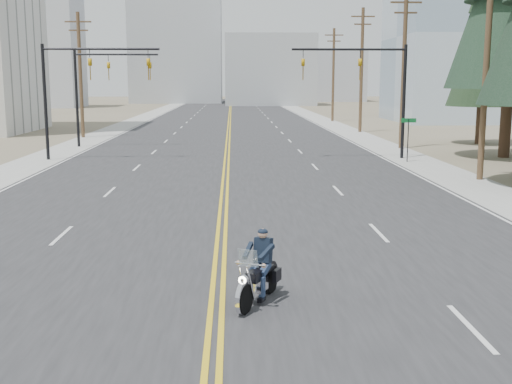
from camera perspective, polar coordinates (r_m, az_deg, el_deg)
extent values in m
cube|color=#303033|center=(77.87, -2.38, 6.29)|extent=(20.00, 200.00, 0.01)
cube|color=#A5A5A0|center=(78.77, -10.82, 6.16)|extent=(3.00, 200.00, 0.01)
cube|color=#A5A5A0|center=(78.66, 6.08, 6.27)|extent=(3.00, 200.00, 0.01)
cylinder|color=black|center=(41.33, -18.22, 7.55)|extent=(0.20, 0.20, 7.00)
cylinder|color=black|center=(40.54, -13.60, 12.26)|extent=(7.00, 0.14, 0.14)
imported|color=#BF8C0C|center=(40.65, -14.55, 11.29)|extent=(0.21, 0.26, 1.30)
imported|color=#BF8C0C|center=(40.06, -9.56, 11.49)|extent=(0.21, 0.26, 1.30)
cylinder|color=black|center=(41.14, 13.00, 7.78)|extent=(0.20, 0.20, 7.00)
cylinder|color=black|center=(40.40, 8.27, 12.43)|extent=(7.00, 0.14, 0.14)
imported|color=#BF8C0C|center=(40.51, 9.24, 11.48)|extent=(0.21, 0.26, 1.30)
imported|color=#BF8C0C|center=(39.98, 4.21, 11.60)|extent=(0.21, 0.26, 1.30)
cylinder|color=black|center=(49.07, -15.65, 7.96)|extent=(0.20, 0.20, 7.00)
cylinder|color=black|center=(48.49, -12.30, 11.86)|extent=(6.00, 0.14, 0.14)
imported|color=#BF8C0C|center=(48.57, -12.98, 11.06)|extent=(0.21, 0.26, 1.30)
imported|color=#BF8C0C|center=(48.11, -9.40, 11.19)|extent=(0.21, 0.26, 1.30)
cylinder|color=black|center=(39.29, 13.35, 4.46)|extent=(0.06, 0.06, 2.60)
cube|color=#0C5926|center=(39.20, 13.42, 6.21)|extent=(0.90, 0.03, 0.25)
cylinder|color=brown|center=(33.04, 19.82, 10.92)|extent=(0.30, 0.30, 11.50)
cylinder|color=brown|center=(47.31, 12.98, 10.44)|extent=(0.30, 0.30, 11.00)
cube|color=brown|center=(47.61, 13.20, 16.10)|extent=(2.20, 0.12, 0.12)
cube|color=brown|center=(47.54, 13.17, 15.26)|extent=(1.60, 0.12, 0.12)
cylinder|color=brown|center=(61.93, 9.36, 10.58)|extent=(0.30, 0.30, 11.50)
cube|color=brown|center=(62.20, 9.49, 15.14)|extent=(2.20, 0.12, 0.12)
cube|color=brown|center=(62.14, 9.47, 14.50)|extent=(1.60, 0.12, 0.12)
cylinder|color=brown|center=(78.67, 6.88, 10.26)|extent=(0.30, 0.30, 11.00)
cube|color=brown|center=(78.85, 6.95, 13.68)|extent=(2.20, 0.12, 0.12)
cube|color=brown|center=(78.80, 6.94, 13.17)|extent=(1.60, 0.12, 0.12)
cylinder|color=brown|center=(57.19, -15.34, 9.94)|extent=(0.30, 0.30, 10.50)
cube|color=brown|center=(57.40, -15.54, 14.38)|extent=(2.20, 0.12, 0.12)
cube|color=brown|center=(57.34, -15.51, 13.68)|extent=(1.60, 0.12, 0.12)
cube|color=#9EB5CC|center=(84.07, 20.54, 12.76)|extent=(24.00, 16.00, 20.00)
cube|color=#B7BCC6|center=(127.87, -18.58, 12.10)|extent=(14.00, 12.00, 22.00)
cube|color=#ADB2B7|center=(132.96, 1.21, 10.76)|extent=(18.00, 14.00, 14.00)
cube|color=#B7BCC6|center=(124.29, 16.83, 11.34)|extent=(16.00, 12.00, 18.00)
cube|color=#ADB2B7|center=(148.46, -7.06, 12.91)|extent=(20.00, 15.00, 26.00)
cube|color=#B7BCC6|center=(159.64, 6.88, 10.18)|extent=(14.00, 14.00, 12.00)
cylinder|color=#382619|center=(43.66, 21.31, 5.72)|extent=(0.76, 0.76, 4.34)
cylinder|color=#382619|center=(52.74, 19.32, 5.65)|extent=(0.68, 0.68, 2.91)
cone|color=black|center=(52.70, 19.69, 11.96)|extent=(5.43, 5.43, 8.73)
cone|color=black|center=(52.87, 19.84, 14.63)|extent=(4.07, 4.07, 6.54)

